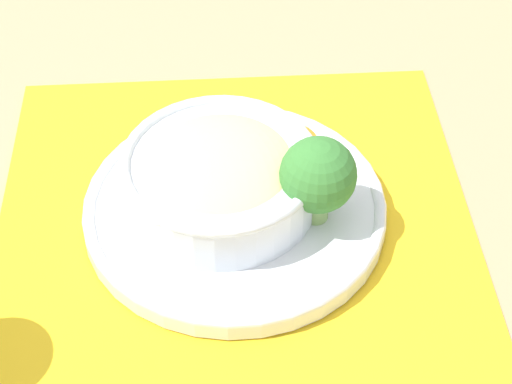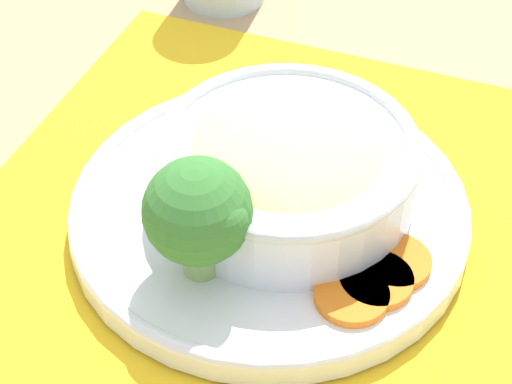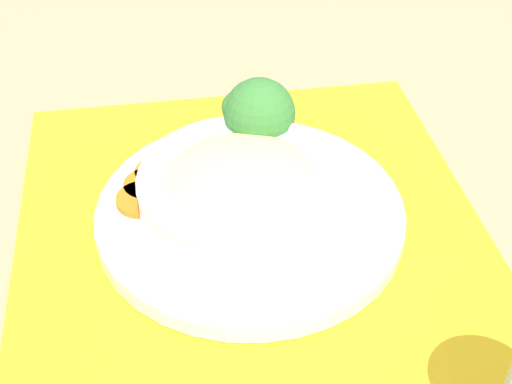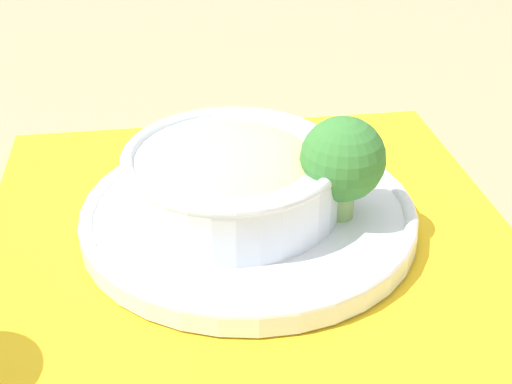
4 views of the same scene
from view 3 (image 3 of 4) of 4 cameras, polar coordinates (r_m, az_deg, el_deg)
ground_plane at (r=0.66m, az=-0.46°, el=-2.62°), size 4.00×4.00×0.00m
placemat at (r=0.66m, az=-0.46°, el=-2.49°), size 0.47×0.48×0.00m
plate at (r=0.65m, az=-0.47°, el=-1.62°), size 0.28×0.28×0.02m
bowl at (r=0.61m, az=-1.08°, el=0.02°), size 0.18×0.18×0.06m
broccoli_floret at (r=0.67m, az=0.22°, el=6.22°), size 0.07×0.07×0.09m
carrot_slice_near at (r=0.68m, az=-7.69°, el=1.56°), size 0.05×0.05×0.01m
carrot_slice_middle at (r=0.67m, az=-8.55°, el=0.54°), size 0.05×0.05×0.01m
carrot_slice_far at (r=0.66m, az=-9.10°, el=-0.58°), size 0.05×0.05×0.01m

